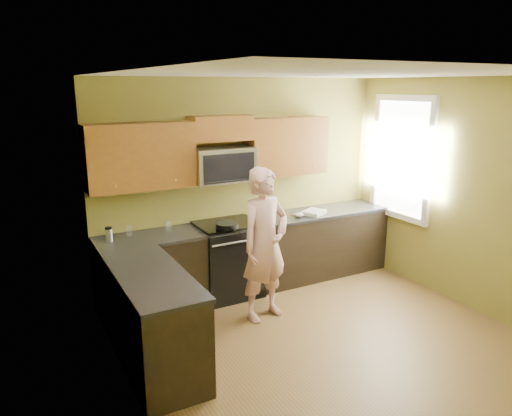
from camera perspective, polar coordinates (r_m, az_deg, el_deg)
floor at (r=5.19m, az=9.17°, el=-15.91°), size 4.00×4.00×0.00m
ceiling at (r=4.49m, az=10.59°, el=15.39°), size 4.00×4.00×0.00m
wall_back at (r=6.31m, az=-1.44°, el=2.93°), size 4.00×0.00×4.00m
wall_left at (r=3.81m, az=-14.70°, el=-5.32°), size 0.00×4.00×4.00m
wall_right at (r=6.08m, az=24.84°, el=1.15°), size 0.00×4.00×4.00m
cabinet_back_run at (r=6.30m, az=-0.14°, el=-5.69°), size 4.00×0.60×0.88m
cabinet_left_run at (r=4.77m, az=-12.23°, el=-12.93°), size 0.60×1.60×0.88m
countertop_back at (r=6.15m, az=-0.09°, el=-1.69°), size 4.00×0.62×0.04m
countertop_left at (r=4.58m, az=-12.41°, el=-7.78°), size 0.62×1.60×0.04m
stove at (r=6.10m, az=-3.35°, el=-6.06°), size 0.76×0.65×0.95m
microwave at (r=5.94m, az=-4.00°, el=3.17°), size 0.76×0.40×0.42m
upper_cab_left at (r=5.64m, az=-13.34°, el=2.21°), size 1.22×0.33×0.75m
upper_cab_right at (r=6.41m, az=3.55°, el=4.00°), size 1.12×0.33×0.75m
upper_cab_over_mw at (r=5.88m, az=-4.26°, el=9.45°), size 0.76×0.33×0.30m
window at (r=6.78m, az=16.93°, el=5.70°), size 0.06×1.06×1.66m
woman at (r=5.38m, az=1.06°, el=-4.35°), size 0.71×0.54×1.75m
frying_pan at (r=5.74m, az=-3.46°, el=-2.36°), size 0.32×0.50×0.06m
butter_tub at (r=6.00m, az=0.31°, el=-1.88°), size 0.14×0.14×0.09m
toast_slice at (r=6.41m, az=4.90°, el=-0.81°), size 0.12×0.12×0.01m
napkin_a at (r=6.00m, az=1.60°, el=-1.60°), size 0.12×0.13×0.06m
napkin_b at (r=6.32m, az=5.10°, el=-0.80°), size 0.15×0.15×0.07m
dish_towel at (r=6.49m, az=6.90°, el=-0.52°), size 0.38×0.35×0.05m
travel_mug at (r=5.57m, az=-17.00°, el=-3.86°), size 0.09×0.09×0.17m
glass_a at (r=5.72m, az=-14.81°, el=-2.58°), size 0.08×0.08×0.12m
glass_c at (r=5.81m, az=-10.36°, el=-2.07°), size 0.08×0.08×0.12m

